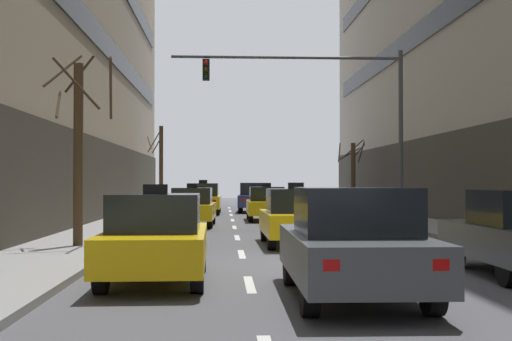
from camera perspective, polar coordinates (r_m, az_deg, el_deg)
ground_plane at (r=15.27m, az=4.97°, el=-7.76°), size 120.00×120.00×0.00m
sidewalk_left at (r=15.66m, az=-18.03°, el=-7.29°), size 2.80×80.00×0.14m
lane_stripe_l1_s3 at (r=12.17m, az=-0.54°, el=-9.50°), size 0.16×2.00×0.01m
lane_stripe_l1_s4 at (r=17.12m, az=-1.22°, el=-7.01°), size 0.16×2.00×0.01m
lane_stripe_l1_s5 at (r=22.10m, az=-1.59°, el=-5.64°), size 0.16×2.00×0.01m
lane_stripe_l1_s6 at (r=27.08m, az=-1.82°, el=-4.77°), size 0.16×2.00×0.01m
lane_stripe_l1_s7 at (r=32.07m, az=-1.98°, el=-4.17°), size 0.16×2.00×0.01m
lane_stripe_l1_s8 at (r=37.07m, az=-2.10°, el=-3.74°), size 0.16×2.00×0.01m
lane_stripe_l1_s9 at (r=42.06m, az=-2.19°, el=-3.41°), size 0.16×2.00×0.01m
lane_stripe_l1_s10 at (r=47.06m, az=-2.26°, el=-3.14°), size 0.16×2.00×0.01m
lane_stripe_l2_s3 at (r=12.69m, az=14.01°, el=-9.12°), size 0.16×2.00×0.01m
lane_stripe_l2_s4 at (r=17.50m, az=9.23°, el=-6.87°), size 0.16×2.00×0.01m
lane_stripe_l2_s5 at (r=22.39m, az=6.54°, el=-5.57°), size 0.16×2.00×0.01m
lane_stripe_l2_s6 at (r=27.32m, az=4.82°, el=-4.74°), size 0.16×2.00×0.01m
lane_stripe_l2_s7 at (r=32.28m, az=3.64°, el=-4.15°), size 0.16×2.00×0.01m
lane_stripe_l2_s8 at (r=37.24m, az=2.77°, el=-3.72°), size 0.16×2.00×0.01m
lane_stripe_l2_s9 at (r=42.22m, az=2.10°, el=-3.40°), size 0.16×2.00×0.01m
lane_stripe_l2_s10 at (r=47.19m, az=1.58°, el=-3.14°), size 0.16×2.00×0.01m
car_driving_0 at (r=40.26m, az=-0.10°, el=-2.30°), size 2.16×4.74×1.75m
taxi_driving_1 at (r=27.71m, az=-5.34°, el=-3.09°), size 1.87×4.23×1.74m
car_driving_2 at (r=10.69m, az=8.13°, el=-6.11°), size 1.97×4.62×1.73m
taxi_driving_3 at (r=31.57m, az=0.87°, el=-2.82°), size 1.79×4.22×1.75m
taxi_driving_4 at (r=38.07m, az=-4.45°, el=-2.39°), size 2.00×4.63×1.91m
taxi_driving_5 at (r=12.45m, az=-8.38°, el=-5.66°), size 1.83×4.27×1.77m
taxi_driving_6 at (r=19.44m, az=3.31°, el=-3.94°), size 1.83×4.31×1.79m
traffic_signal_0 at (r=27.57m, az=6.53°, el=5.78°), size 9.30×0.35×6.97m
street_tree_0 at (r=42.52m, az=-8.00°, el=0.41°), size 1.06×1.77×5.12m
street_tree_2 at (r=41.52m, az=8.13°, el=-0.25°), size 1.79×1.67×4.26m
street_tree_3 at (r=18.50m, az=-14.65°, el=1.99°), size 1.91×1.70×5.18m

